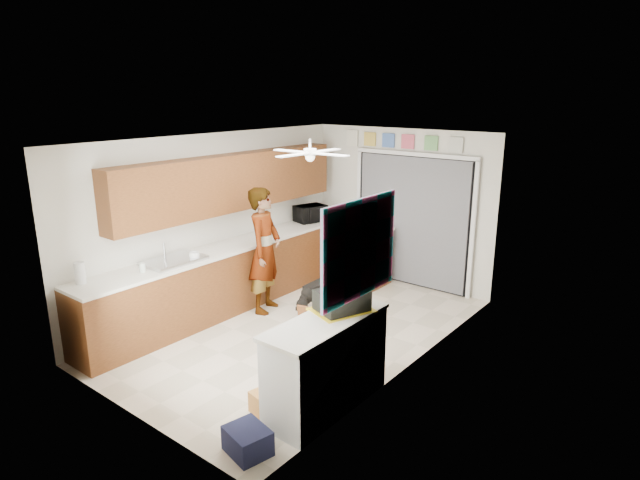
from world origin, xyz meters
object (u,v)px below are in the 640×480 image
Objects in this scene: cup at (194,256)px; paper_towel_roll at (80,273)px; microwave at (310,213)px; dog at (317,295)px; navy_crate at (248,441)px; man at (265,250)px; cardboard_box at (269,404)px; suitcase at (342,300)px.

paper_towel_roll is (-0.31, -1.37, 0.07)m from cup.
microwave reaches higher than dog.
microwave is at bearing 93.51° from cup.
cup reaches higher than dog.
cup is at bearing 149.39° from navy_crate.
cup is 0.21× the size of dog.
dog is (0.61, 0.40, -0.65)m from man.
dog is at bearing 65.93° from paper_towel_roll.
cardboard_box is at bearing 115.06° from navy_crate.
paper_towel_roll is (-0.15, -3.94, -0.01)m from microwave.
suitcase is at bearing -47.34° from dog.
microwave reaches higher than paper_towel_roll.
cup reaches higher than cardboard_box.
cardboard_box is (2.31, -3.46, -0.97)m from microwave.
suitcase is 0.27× the size of man.
dog is (-1.55, 1.53, -0.80)m from suitcase.
navy_crate is (0.25, -0.53, 0.01)m from cardboard_box.
microwave is 1.67m from man.
dog is at bearing 156.03° from suitcase.
man is (-2.16, 1.12, -0.15)m from suitcase.
cup is 1.83m from dog.
man is (0.47, -1.59, -0.18)m from microwave.
navy_crate is 3.18m from dog.
suitcase is (2.47, -0.14, 0.05)m from cup.
paper_towel_roll is at bearing -168.80° from cardboard_box.
paper_towel_roll is at bearing -135.38° from suitcase.
paper_towel_roll is 0.72× the size of cardboard_box.
paper_towel_roll is at bearing 178.99° from navy_crate.
cardboard_box is at bearing -130.36° from microwave.
cup is at bearing -162.52° from suitcase.
dog is (1.23, 2.76, -0.82)m from paper_towel_roll.
man is (0.31, 0.98, -0.10)m from cup.
dog is at bearing 118.32° from cardboard_box.
navy_crate is at bearing -1.01° from paper_towel_roll.
man is at bearing -149.27° from dog.
suitcase reaches higher than navy_crate.
navy_crate is (2.40, -1.42, -0.88)m from cup.
suitcase is 1.24m from cardboard_box.
man reaches higher than microwave.
navy_crate is 0.21× the size of man.
cup is 2.92m from navy_crate.
man reaches higher than paper_towel_roll.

